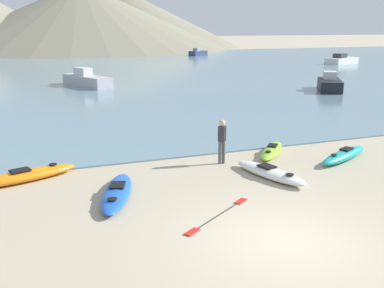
{
  "coord_description": "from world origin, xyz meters",
  "views": [
    {
      "loc": [
        -5.24,
        -7.88,
        4.69
      ],
      "look_at": [
        0.47,
        6.99,
        0.5
      ],
      "focal_mm": 42.0,
      "sensor_mm": 36.0,
      "label": 1
    }
  ],
  "objects_px": {
    "kayak_on_sand_0": "(344,155)",
    "moored_boat_4": "(341,60)",
    "kayak_on_sand_4": "(26,175)",
    "loose_paddle": "(218,215)",
    "moored_boat_0": "(198,53)",
    "kayak_on_sand_6": "(272,151)",
    "moored_boat_2": "(87,80)",
    "kayak_on_sand_2": "(270,173)",
    "moored_boat_1": "(330,84)",
    "kayak_on_sand_1": "(117,192)",
    "person_near_waterline": "(222,139)"
  },
  "relations": [
    {
      "from": "person_near_waterline",
      "to": "kayak_on_sand_2",
      "type": "bearing_deg",
      "value": -67.04
    },
    {
      "from": "moored_boat_2",
      "to": "kayak_on_sand_2",
      "type": "bearing_deg",
      "value": -84.83
    },
    {
      "from": "kayak_on_sand_1",
      "to": "loose_paddle",
      "type": "xyz_separation_m",
      "value": [
        2.15,
        -2.19,
        -0.13
      ]
    },
    {
      "from": "moored_boat_0",
      "to": "moored_boat_4",
      "type": "relative_size",
      "value": 0.68
    },
    {
      "from": "kayak_on_sand_1",
      "to": "kayak_on_sand_2",
      "type": "xyz_separation_m",
      "value": [
        4.94,
        -0.03,
        0.01
      ]
    },
    {
      "from": "moored_boat_2",
      "to": "loose_paddle",
      "type": "xyz_separation_m",
      "value": [
        -0.56,
        -26.75,
        -0.54
      ]
    },
    {
      "from": "kayak_on_sand_4",
      "to": "kayak_on_sand_6",
      "type": "height_order",
      "value": "kayak_on_sand_4"
    },
    {
      "from": "kayak_on_sand_1",
      "to": "moored_boat_1",
      "type": "relative_size",
      "value": 0.79
    },
    {
      "from": "kayak_on_sand_0",
      "to": "person_near_waterline",
      "type": "relative_size",
      "value": 1.9
    },
    {
      "from": "kayak_on_sand_4",
      "to": "moored_boat_1",
      "type": "relative_size",
      "value": 0.81
    },
    {
      "from": "kayak_on_sand_2",
      "to": "moored_boat_0",
      "type": "relative_size",
      "value": 0.87
    },
    {
      "from": "kayak_on_sand_0",
      "to": "kayak_on_sand_4",
      "type": "xyz_separation_m",
      "value": [
        -10.8,
        1.7,
        -0.0
      ]
    },
    {
      "from": "kayak_on_sand_1",
      "to": "moored_boat_4",
      "type": "height_order",
      "value": "moored_boat_4"
    },
    {
      "from": "kayak_on_sand_2",
      "to": "kayak_on_sand_4",
      "type": "distance_m",
      "value": 7.69
    },
    {
      "from": "kayak_on_sand_1",
      "to": "person_near_waterline",
      "type": "xyz_separation_m",
      "value": [
        4.12,
        1.9,
        0.75
      ]
    },
    {
      "from": "moored_boat_0",
      "to": "loose_paddle",
      "type": "bearing_deg",
      "value": -111.29
    },
    {
      "from": "kayak_on_sand_2",
      "to": "moored_boat_1",
      "type": "relative_size",
      "value": 0.75
    },
    {
      "from": "moored_boat_0",
      "to": "moored_boat_2",
      "type": "distance_m",
      "value": 39.91
    },
    {
      "from": "kayak_on_sand_1",
      "to": "moored_boat_0",
      "type": "xyz_separation_m",
      "value": [
        25.38,
        57.41,
        0.34
      ]
    },
    {
      "from": "kayak_on_sand_0",
      "to": "moored_boat_0",
      "type": "distance_m",
      "value": 59.18
    },
    {
      "from": "kayak_on_sand_4",
      "to": "kayak_on_sand_6",
      "type": "distance_m",
      "value": 8.73
    },
    {
      "from": "kayak_on_sand_1",
      "to": "moored_boat_4",
      "type": "bearing_deg",
      "value": 44.27
    },
    {
      "from": "kayak_on_sand_0",
      "to": "moored_boat_4",
      "type": "height_order",
      "value": "moored_boat_4"
    },
    {
      "from": "kayak_on_sand_6",
      "to": "moored_boat_0",
      "type": "bearing_deg",
      "value": 70.97
    },
    {
      "from": "kayak_on_sand_2",
      "to": "moored_boat_1",
      "type": "xyz_separation_m",
      "value": [
        14.25,
        15.58,
        0.38
      ]
    },
    {
      "from": "kayak_on_sand_2",
      "to": "person_near_waterline",
      "type": "height_order",
      "value": "person_near_waterline"
    },
    {
      "from": "kayak_on_sand_4",
      "to": "moored_boat_4",
      "type": "bearing_deg",
      "value": 40.45
    },
    {
      "from": "loose_paddle",
      "to": "kayak_on_sand_6",
      "type": "bearing_deg",
      "value": 46.6
    },
    {
      "from": "kayak_on_sand_0",
      "to": "kayak_on_sand_4",
      "type": "bearing_deg",
      "value": 171.05
    },
    {
      "from": "kayak_on_sand_1",
      "to": "kayak_on_sand_2",
      "type": "relative_size",
      "value": 1.06
    },
    {
      "from": "moored_boat_0",
      "to": "loose_paddle",
      "type": "height_order",
      "value": "moored_boat_0"
    },
    {
      "from": "kayak_on_sand_4",
      "to": "person_near_waterline",
      "type": "relative_size",
      "value": 2.11
    },
    {
      "from": "kayak_on_sand_2",
      "to": "kayak_on_sand_6",
      "type": "relative_size",
      "value": 1.31
    },
    {
      "from": "moored_boat_1",
      "to": "loose_paddle",
      "type": "distance_m",
      "value": 24.61
    },
    {
      "from": "kayak_on_sand_4",
      "to": "loose_paddle",
      "type": "xyz_separation_m",
      "value": [
        4.51,
        -4.6,
        -0.17
      ]
    },
    {
      "from": "kayak_on_sand_4",
      "to": "loose_paddle",
      "type": "relative_size",
      "value": 1.38
    },
    {
      "from": "person_near_waterline",
      "to": "kayak_on_sand_6",
      "type": "bearing_deg",
      "value": 9.24
    },
    {
      "from": "kayak_on_sand_0",
      "to": "moored_boat_2",
      "type": "bearing_deg",
      "value": 103.5
    },
    {
      "from": "person_near_waterline",
      "to": "moored_boat_2",
      "type": "height_order",
      "value": "person_near_waterline"
    },
    {
      "from": "person_near_waterline",
      "to": "moored_boat_2",
      "type": "xyz_separation_m",
      "value": [
        -1.41,
        22.66,
        -0.34
      ]
    },
    {
      "from": "kayak_on_sand_1",
      "to": "moored_boat_2",
      "type": "relative_size",
      "value": 0.58
    },
    {
      "from": "kayak_on_sand_6",
      "to": "moored_boat_2",
      "type": "bearing_deg",
      "value": 99.3
    },
    {
      "from": "kayak_on_sand_0",
      "to": "moored_boat_4",
      "type": "xyz_separation_m",
      "value": [
        27.69,
        34.52,
        0.33
      ]
    },
    {
      "from": "kayak_on_sand_1",
      "to": "person_near_waterline",
      "type": "distance_m",
      "value": 4.6
    },
    {
      "from": "kayak_on_sand_0",
      "to": "kayak_on_sand_4",
      "type": "height_order",
      "value": "kayak_on_sand_0"
    },
    {
      "from": "kayak_on_sand_6",
      "to": "moored_boat_0",
      "type": "relative_size",
      "value": 0.66
    },
    {
      "from": "moored_boat_1",
      "to": "loose_paddle",
      "type": "height_order",
      "value": "moored_boat_1"
    },
    {
      "from": "kayak_on_sand_0",
      "to": "moored_boat_2",
      "type": "xyz_separation_m",
      "value": [
        -5.73,
        23.86,
        0.37
      ]
    },
    {
      "from": "loose_paddle",
      "to": "kayak_on_sand_0",
      "type": "bearing_deg",
      "value": 24.73
    },
    {
      "from": "kayak_on_sand_2",
      "to": "moored_boat_2",
      "type": "xyz_separation_m",
      "value": [
        -2.22,
        24.59,
        0.4
      ]
    }
  ]
}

